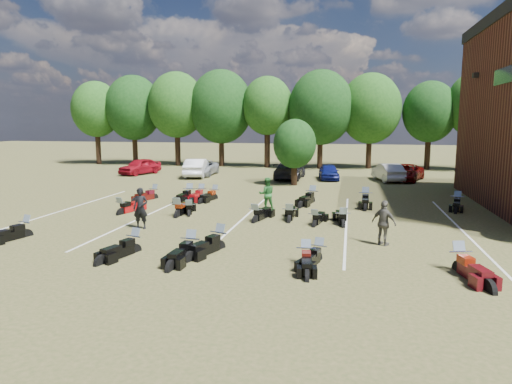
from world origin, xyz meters
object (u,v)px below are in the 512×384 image
(motorcycle_7, at_px, (121,214))
(car_0, at_px, (140,166))
(motorcycle_14, at_px, (154,199))
(car_4, at_px, (329,172))
(person_green, at_px, (267,194))
(motorcycle_0, at_px, (26,237))
(person_black, at_px, (141,208))
(person_grey, at_px, (384,223))
(motorcycle_3, at_px, (219,249))

(motorcycle_7, bearing_deg, car_0, -54.43)
(motorcycle_7, bearing_deg, motorcycle_14, -72.91)
(car_4, bearing_deg, person_green, -108.57)
(car_0, relative_size, motorcycle_0, 1.89)
(car_0, xyz_separation_m, person_black, (9.55, -19.66, 0.19))
(car_4, xyz_separation_m, person_green, (-2.65, -13.93, 0.25))
(person_green, xyz_separation_m, motorcycle_0, (-8.79, -7.68, -0.89))
(motorcycle_0, height_order, motorcycle_7, motorcycle_7)
(motorcycle_0, bearing_deg, person_grey, 20.60)
(person_green, bearing_deg, person_black, 30.68)
(car_4, bearing_deg, motorcycle_7, -128.40)
(motorcycle_7, bearing_deg, person_grey, 177.96)
(person_grey, relative_size, motorcycle_3, 0.74)
(person_green, distance_m, motorcycle_0, 11.71)
(motorcycle_3, bearing_deg, person_black, 168.96)
(person_green, bearing_deg, person_grey, 115.55)
(car_4, distance_m, motorcycle_7, 19.25)
(person_grey, distance_m, motorcycle_7, 13.30)
(person_green, relative_size, person_grey, 1.01)
(motorcycle_3, distance_m, motorcycle_14, 12.35)
(motorcycle_0, bearing_deg, motorcycle_14, 96.75)
(person_black, bearing_deg, motorcycle_14, 106.68)
(person_black, distance_m, motorcycle_3, 5.11)
(car_4, distance_m, person_green, 14.18)
(person_black, bearing_deg, motorcycle_0, -153.51)
(person_black, xyz_separation_m, person_green, (4.73, 5.34, -0.03))
(motorcycle_0, relative_size, motorcycle_3, 0.95)
(car_0, relative_size, motorcycle_14, 1.90)
(person_grey, relative_size, motorcycle_0, 0.78)
(person_green, height_order, motorcycle_14, person_green)
(person_grey, bearing_deg, motorcycle_14, 2.98)
(motorcycle_0, bearing_deg, car_0, 118.08)
(car_4, relative_size, person_black, 2.04)
(person_grey, bearing_deg, car_4, -46.37)
(motorcycle_3, bearing_deg, person_green, 106.38)
(car_4, bearing_deg, motorcycle_14, -138.77)
(car_0, relative_size, person_black, 2.32)
(motorcycle_7, height_order, motorcycle_14, motorcycle_7)
(person_grey, height_order, motorcycle_14, person_grey)
(car_4, xyz_separation_m, motorcycle_3, (-3.04, -21.80, -0.64))
(person_black, distance_m, person_grey, 10.44)
(motorcycle_0, distance_m, motorcycle_14, 9.98)
(car_0, height_order, motorcycle_7, car_0)
(person_black, bearing_deg, person_grey, -7.30)
(person_grey, distance_m, motorcycle_0, 14.59)
(person_black, height_order, person_grey, person_black)
(motorcycle_7, bearing_deg, car_4, -107.84)
(person_black, relative_size, motorcycle_7, 0.81)
(person_green, bearing_deg, car_0, -62.86)
(car_0, bearing_deg, motorcycle_0, -58.07)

